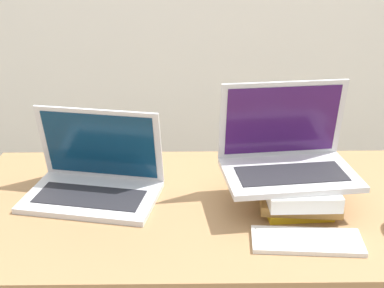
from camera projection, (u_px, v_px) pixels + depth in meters
name	position (u px, v px, depth m)	size (l,w,h in m)	color
desk	(211.00, 228.00, 1.53)	(1.38, 0.71, 0.72)	#9E754C
laptop_left	(94.00, 179.00, 1.52)	(0.40, 0.30, 0.25)	silver
book_stack	(296.00, 189.00, 1.47)	(0.23, 0.28, 0.09)	gold
laptop_on_books	(287.00, 156.00, 1.46)	(0.38, 0.27, 0.24)	silver
wireless_keyboard	(307.00, 241.00, 1.31)	(0.28, 0.13, 0.01)	white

